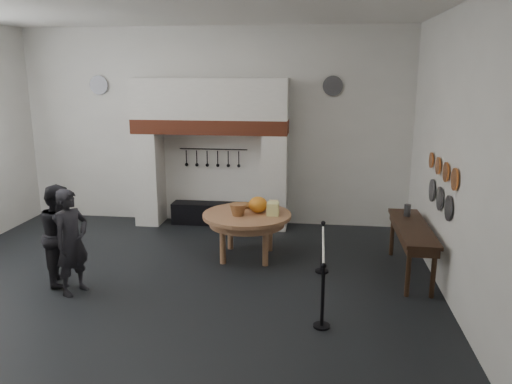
# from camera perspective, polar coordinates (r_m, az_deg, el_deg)

# --- Properties ---
(floor) EXTENTS (9.00, 8.00, 0.02)m
(floor) POSITION_cam_1_polar(r_m,az_deg,el_deg) (8.51, -10.31, -10.97)
(floor) COLOR black
(floor) RESTS_ON ground
(ceiling) EXTENTS (9.00, 8.00, 0.02)m
(ceiling) POSITION_cam_1_polar(r_m,az_deg,el_deg) (7.81, -11.80, 20.64)
(ceiling) COLOR silver
(ceiling) RESTS_ON wall_back
(wall_back) EXTENTS (9.00, 0.02, 4.50)m
(wall_back) POSITION_cam_1_polar(r_m,az_deg,el_deg) (11.68, -4.87, 7.39)
(wall_back) COLOR silver
(wall_back) RESTS_ON floor
(wall_right) EXTENTS (0.02, 8.00, 4.50)m
(wall_right) POSITION_cam_1_polar(r_m,az_deg,el_deg) (7.73, 22.60, 3.21)
(wall_right) COLOR silver
(wall_right) RESTS_ON floor
(chimney_pier_left) EXTENTS (0.55, 0.70, 2.15)m
(chimney_pier_left) POSITION_cam_1_polar(r_m,az_deg,el_deg) (11.93, -12.06, 1.55)
(chimney_pier_left) COLOR silver
(chimney_pier_left) RESTS_ON floor
(chimney_pier_right) EXTENTS (0.55, 0.70, 2.15)m
(chimney_pier_right) POSITION_cam_1_polar(r_m,az_deg,el_deg) (11.31, 2.20, 1.18)
(chimney_pier_right) COLOR silver
(chimney_pier_right) RESTS_ON floor
(hearth_brick_band) EXTENTS (3.50, 0.72, 0.32)m
(hearth_brick_band) POSITION_cam_1_polar(r_m,az_deg,el_deg) (11.34, -5.25, 7.49)
(hearth_brick_band) COLOR #9E442B
(hearth_brick_band) RESTS_ON chimney_pier_left
(chimney_hood) EXTENTS (3.50, 0.70, 0.90)m
(chimney_hood) POSITION_cam_1_polar(r_m,az_deg,el_deg) (11.29, -5.32, 10.57)
(chimney_hood) COLOR silver
(chimney_hood) RESTS_ON hearth_brick_band
(iron_range) EXTENTS (1.90, 0.45, 0.50)m
(iron_range) POSITION_cam_1_polar(r_m,az_deg,el_deg) (11.80, -4.96, -2.46)
(iron_range) COLOR black
(iron_range) RESTS_ON floor
(utensil_rail) EXTENTS (1.60, 0.02, 0.02)m
(utensil_rail) POSITION_cam_1_polar(r_m,az_deg,el_deg) (11.67, -4.91, 4.90)
(utensil_rail) COLOR black
(utensil_rail) RESTS_ON wall_back
(work_table) EXTENTS (1.95, 1.95, 0.07)m
(work_table) POSITION_cam_1_polar(r_m,az_deg,el_deg) (9.52, -1.04, -2.67)
(work_table) COLOR #AD7751
(work_table) RESTS_ON floor
(pumpkin) EXTENTS (0.36, 0.36, 0.31)m
(pumpkin) POSITION_cam_1_polar(r_m,az_deg,el_deg) (9.53, 0.23, -1.45)
(pumpkin) COLOR orange
(pumpkin) RESTS_ON work_table
(cheese_block_big) EXTENTS (0.22, 0.22, 0.24)m
(cheese_block_big) POSITION_cam_1_polar(r_m,az_deg,el_deg) (9.37, 1.94, -1.95)
(cheese_block_big) COLOR #EBE88C
(cheese_block_big) RESTS_ON work_table
(cheese_block_small) EXTENTS (0.18, 0.18, 0.20)m
(cheese_block_small) POSITION_cam_1_polar(r_m,az_deg,el_deg) (9.66, 1.99, -1.59)
(cheese_block_small) COLOR #EBD38C
(cheese_block_small) RESTS_ON work_table
(wicker_basket) EXTENTS (0.37, 0.37, 0.22)m
(wicker_basket) POSITION_cam_1_polar(r_m,az_deg,el_deg) (9.36, -2.09, -2.04)
(wicker_basket) COLOR #9A6738
(wicker_basket) RESTS_ON work_table
(bread_loaf) EXTENTS (0.31, 0.18, 0.13)m
(bread_loaf) POSITION_cam_1_polar(r_m,az_deg,el_deg) (9.84, -1.32, -1.52)
(bread_loaf) COLOR #AC693D
(bread_loaf) RESTS_ON work_table
(visitor_near) EXTENTS (0.62, 0.74, 1.73)m
(visitor_near) POSITION_cam_1_polar(r_m,az_deg,el_deg) (8.51, -20.32, -5.36)
(visitor_near) COLOR black
(visitor_near) RESTS_ON floor
(visitor_far) EXTENTS (0.92, 1.02, 1.70)m
(visitor_far) POSITION_cam_1_polar(r_m,az_deg,el_deg) (9.04, -21.41, -4.48)
(visitor_far) COLOR black
(visitor_far) RESTS_ON floor
(side_table) EXTENTS (0.55, 2.20, 0.06)m
(side_table) POSITION_cam_1_polar(r_m,az_deg,el_deg) (9.11, 17.45, -3.86)
(side_table) COLOR #331F12
(side_table) RESTS_ON floor
(pewter_jug) EXTENTS (0.12, 0.12, 0.22)m
(pewter_jug) POSITION_cam_1_polar(r_m,az_deg,el_deg) (9.64, 16.91, -2.01)
(pewter_jug) COLOR #47484C
(pewter_jug) RESTS_ON side_table
(copper_pan_a) EXTENTS (0.03, 0.34, 0.34)m
(copper_pan_a) POSITION_cam_1_polar(r_m,az_deg,el_deg) (7.97, 21.76, 1.36)
(copper_pan_a) COLOR #C6662D
(copper_pan_a) RESTS_ON wall_right
(copper_pan_b) EXTENTS (0.03, 0.32, 0.32)m
(copper_pan_b) POSITION_cam_1_polar(r_m,az_deg,el_deg) (8.49, 20.88, 2.14)
(copper_pan_b) COLOR #C6662D
(copper_pan_b) RESTS_ON wall_right
(copper_pan_c) EXTENTS (0.03, 0.30, 0.30)m
(copper_pan_c) POSITION_cam_1_polar(r_m,az_deg,el_deg) (9.02, 20.09, 2.83)
(copper_pan_c) COLOR #C6662D
(copper_pan_c) RESTS_ON wall_right
(copper_pan_d) EXTENTS (0.03, 0.28, 0.28)m
(copper_pan_d) POSITION_cam_1_polar(r_m,az_deg,el_deg) (9.55, 19.39, 3.45)
(copper_pan_d) COLOR #C6662D
(copper_pan_d) RESTS_ON wall_right
(pewter_plate_left) EXTENTS (0.03, 0.40, 0.40)m
(pewter_plate_left) POSITION_cam_1_polar(r_m,az_deg,el_deg) (8.27, 21.13, -1.73)
(pewter_plate_left) COLOR #4C4C51
(pewter_plate_left) RESTS_ON wall_right
(pewter_plate_mid) EXTENTS (0.03, 0.40, 0.40)m
(pewter_plate_mid) POSITION_cam_1_polar(r_m,az_deg,el_deg) (8.83, 20.24, -0.71)
(pewter_plate_mid) COLOR #4C4C51
(pewter_plate_mid) RESTS_ON wall_right
(pewter_plate_right) EXTENTS (0.03, 0.40, 0.40)m
(pewter_plate_right) POSITION_cam_1_polar(r_m,az_deg,el_deg) (9.40, 19.46, 0.18)
(pewter_plate_right) COLOR #4C4C51
(pewter_plate_right) RESTS_ON wall_right
(pewter_plate_back_left) EXTENTS (0.44, 0.03, 0.44)m
(pewter_plate_back_left) POSITION_cam_1_polar(r_m,az_deg,el_deg) (12.44, -17.52, 11.58)
(pewter_plate_back_left) COLOR #4C4C51
(pewter_plate_back_left) RESTS_ON wall_back
(pewter_plate_back_right) EXTENTS (0.44, 0.03, 0.44)m
(pewter_plate_back_right) POSITION_cam_1_polar(r_m,az_deg,el_deg) (11.32, 8.77, 11.90)
(pewter_plate_back_right) COLOR #4C4C51
(pewter_plate_back_right) RESTS_ON wall_back
(barrier_post_near) EXTENTS (0.05, 0.05, 0.90)m
(barrier_post_near) POSITION_cam_1_polar(r_m,az_deg,el_deg) (7.14, 7.62, -11.86)
(barrier_post_near) COLOR black
(barrier_post_near) RESTS_ON floor
(barrier_post_far) EXTENTS (0.05, 0.05, 0.90)m
(barrier_post_far) POSITION_cam_1_polar(r_m,az_deg,el_deg) (8.99, 7.60, -6.39)
(barrier_post_far) COLOR black
(barrier_post_far) RESTS_ON floor
(barrier_rope) EXTENTS (0.04, 2.00, 0.04)m
(barrier_rope) POSITION_cam_1_polar(r_m,az_deg,el_deg) (7.91, 7.70, -6.13)
(barrier_rope) COLOR white
(barrier_rope) RESTS_ON barrier_post_near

